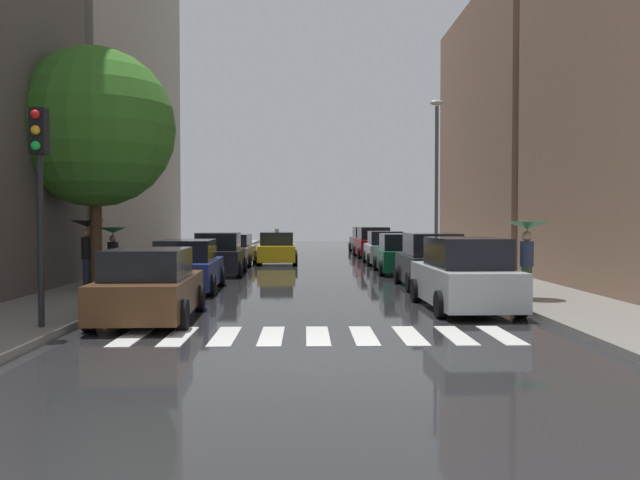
{
  "coord_description": "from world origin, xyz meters",
  "views": [
    {
      "loc": [
        -0.25,
        -10.56,
        2.27
      ],
      "look_at": [
        0.51,
        23.24,
        1.24
      ],
      "focal_mm": 37.78,
      "sensor_mm": 36.0,
      "label": 1
    }
  ],
  "objects_px": {
    "parked_car_left_third": "(219,255)",
    "pedestrian_foreground": "(87,238)",
    "traffic_light_left_corner": "(39,168)",
    "pedestrian_by_kerb": "(527,240)",
    "parked_car_right_fourth": "(385,249)",
    "pedestrian_near_tree": "(113,242)",
    "parked_car_right_fifth": "(373,243)",
    "parked_car_right_third": "(401,255)",
    "parked_car_right_sixth": "(365,240)",
    "parked_car_left_fourth": "(234,250)",
    "parked_car_right_second": "(431,263)",
    "parked_car_left_nearest": "(149,287)",
    "parked_car_left_second": "(187,267)",
    "taxi_midroad": "(277,249)",
    "lamp_post_right": "(437,172)",
    "street_tree_left": "(95,128)",
    "parked_car_right_nearest": "(464,276)"
  },
  "relations": [
    {
      "from": "parked_car_right_fourth",
      "to": "street_tree_left",
      "type": "relative_size",
      "value": 0.57
    },
    {
      "from": "pedestrian_foreground",
      "to": "pedestrian_near_tree",
      "type": "relative_size",
      "value": 1.13
    },
    {
      "from": "parked_car_left_nearest",
      "to": "pedestrian_foreground",
      "type": "distance_m",
      "value": 7.08
    },
    {
      "from": "taxi_midroad",
      "to": "pedestrian_foreground",
      "type": "height_order",
      "value": "pedestrian_foreground"
    },
    {
      "from": "parked_car_right_sixth",
      "to": "lamp_post_right",
      "type": "xyz_separation_m",
      "value": [
        1.59,
        -17.36,
        3.56
      ]
    },
    {
      "from": "parked_car_right_nearest",
      "to": "parked_car_right_fourth",
      "type": "relative_size",
      "value": 1.11
    },
    {
      "from": "parked_car_right_fourth",
      "to": "pedestrian_foreground",
      "type": "relative_size",
      "value": 2.01
    },
    {
      "from": "parked_car_right_third",
      "to": "parked_car_right_sixth",
      "type": "relative_size",
      "value": 1.13
    },
    {
      "from": "pedestrian_near_tree",
      "to": "lamp_post_right",
      "type": "relative_size",
      "value": 0.25
    },
    {
      "from": "parked_car_right_fourth",
      "to": "traffic_light_left_corner",
      "type": "height_order",
      "value": "traffic_light_left_corner"
    },
    {
      "from": "parked_car_right_fourth",
      "to": "parked_car_left_third",
      "type": "bearing_deg",
      "value": 130.03
    },
    {
      "from": "parked_car_left_second",
      "to": "pedestrian_foreground",
      "type": "relative_size",
      "value": 2.2
    },
    {
      "from": "parked_car_left_fourth",
      "to": "taxi_midroad",
      "type": "height_order",
      "value": "taxi_midroad"
    },
    {
      "from": "parked_car_right_fourth",
      "to": "taxi_midroad",
      "type": "bearing_deg",
      "value": 83.36
    },
    {
      "from": "parked_car_right_fourth",
      "to": "taxi_midroad",
      "type": "distance_m",
      "value": 5.5
    },
    {
      "from": "parked_car_left_third",
      "to": "parked_car_right_second",
      "type": "bearing_deg",
      "value": -126.34
    },
    {
      "from": "parked_car_right_second",
      "to": "parked_car_right_fourth",
      "type": "height_order",
      "value": "parked_car_right_second"
    },
    {
      "from": "parked_car_right_second",
      "to": "pedestrian_foreground",
      "type": "relative_size",
      "value": 2.05
    },
    {
      "from": "parked_car_right_fifth",
      "to": "pedestrian_foreground",
      "type": "distance_m",
      "value": 21.97
    },
    {
      "from": "pedestrian_near_tree",
      "to": "parked_car_left_nearest",
      "type": "bearing_deg",
      "value": 139.84
    },
    {
      "from": "parked_car_left_third",
      "to": "parked_car_left_fourth",
      "type": "height_order",
      "value": "parked_car_left_third"
    },
    {
      "from": "parked_car_left_nearest",
      "to": "parked_car_right_fourth",
      "type": "relative_size",
      "value": 1.06
    },
    {
      "from": "pedestrian_foreground",
      "to": "pedestrian_by_kerb",
      "type": "distance_m",
      "value": 13.26
    },
    {
      "from": "parked_car_right_sixth",
      "to": "pedestrian_near_tree",
      "type": "bearing_deg",
      "value": 154.07
    },
    {
      "from": "parked_car_right_third",
      "to": "parked_car_right_fifth",
      "type": "bearing_deg",
      "value": 1.4
    },
    {
      "from": "parked_car_left_second",
      "to": "taxi_midroad",
      "type": "bearing_deg",
      "value": -11.54
    },
    {
      "from": "parked_car_left_nearest",
      "to": "parked_car_left_third",
      "type": "distance_m",
      "value": 12.49
    },
    {
      "from": "parked_car_right_fourth",
      "to": "pedestrian_by_kerb",
      "type": "bearing_deg",
      "value": -172.37
    },
    {
      "from": "parked_car_right_fourth",
      "to": "taxi_midroad",
      "type": "xyz_separation_m",
      "value": [
        -5.46,
        0.69,
        -0.02
      ]
    },
    {
      "from": "parked_car_right_nearest",
      "to": "parked_car_right_fourth",
      "type": "xyz_separation_m",
      "value": [
        -0.0,
        17.0,
        -0.06
      ]
    },
    {
      "from": "parked_car_right_fifth",
      "to": "parked_car_right_sixth",
      "type": "distance_m",
      "value": 6.56
    },
    {
      "from": "parked_car_left_third",
      "to": "pedestrian_near_tree",
      "type": "relative_size",
      "value": 2.28
    },
    {
      "from": "parked_car_right_fourth",
      "to": "parked_car_right_fifth",
      "type": "bearing_deg",
      "value": 0.04
    },
    {
      "from": "parked_car_left_fourth",
      "to": "pedestrian_by_kerb",
      "type": "xyz_separation_m",
      "value": [
        9.54,
        -15.75,
        1.0
      ]
    },
    {
      "from": "taxi_midroad",
      "to": "pedestrian_near_tree",
      "type": "relative_size",
      "value": 2.38
    },
    {
      "from": "pedestrian_by_kerb",
      "to": "parked_car_right_fourth",
      "type": "bearing_deg",
      "value": 157.58
    },
    {
      "from": "parked_car_right_fifth",
      "to": "lamp_post_right",
      "type": "bearing_deg",
      "value": -172.52
    },
    {
      "from": "parked_car_right_fourth",
      "to": "pedestrian_near_tree",
      "type": "height_order",
      "value": "pedestrian_near_tree"
    },
    {
      "from": "parked_car_right_fourth",
      "to": "pedestrian_near_tree",
      "type": "xyz_separation_m",
      "value": [
        -10.52,
        -10.94,
        0.71
      ]
    },
    {
      "from": "lamp_post_right",
      "to": "parked_car_right_sixth",
      "type": "bearing_deg",
      "value": 95.24
    },
    {
      "from": "parked_car_right_sixth",
      "to": "pedestrian_near_tree",
      "type": "distance_m",
      "value": 26.3
    },
    {
      "from": "parked_car_left_third",
      "to": "pedestrian_foreground",
      "type": "distance_m",
      "value": 7.19
    },
    {
      "from": "parked_car_left_fourth",
      "to": "parked_car_right_third",
      "type": "relative_size",
      "value": 1.02
    },
    {
      "from": "traffic_light_left_corner",
      "to": "pedestrian_foreground",
      "type": "bearing_deg",
      "value": 101.68
    },
    {
      "from": "pedestrian_foreground",
      "to": "traffic_light_left_corner",
      "type": "xyz_separation_m",
      "value": [
        1.65,
        -8.0,
        1.6
      ]
    },
    {
      "from": "parked_car_left_nearest",
      "to": "parked_car_right_second",
      "type": "bearing_deg",
      "value": -49.35
    },
    {
      "from": "parked_car_left_nearest",
      "to": "pedestrian_near_tree",
      "type": "xyz_separation_m",
      "value": [
        -3.01,
        7.75,
        0.74
      ]
    },
    {
      "from": "parked_car_left_second",
      "to": "parked_car_right_second",
      "type": "height_order",
      "value": "parked_car_right_second"
    },
    {
      "from": "parked_car_left_third",
      "to": "parked_car_right_fifth",
      "type": "xyz_separation_m",
      "value": [
        7.61,
        12.72,
        0.03
      ]
    },
    {
      "from": "parked_car_right_sixth",
      "to": "lamp_post_right",
      "type": "relative_size",
      "value": 0.56
    }
  ]
}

